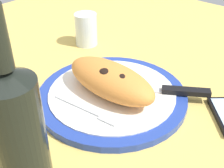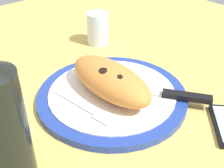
% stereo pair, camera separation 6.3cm
% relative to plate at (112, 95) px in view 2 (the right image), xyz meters
% --- Properties ---
extents(ground_plane, '(1.50, 1.50, 0.03)m').
position_rel_plate_xyz_m(ground_plane, '(0.00, 0.00, -0.02)').
color(ground_plane, '#DBB756').
extents(plate, '(0.33, 0.33, 0.02)m').
position_rel_plate_xyz_m(plate, '(0.00, 0.00, 0.00)').
color(plate, '#233D99').
rests_on(plate, ground_plane).
extents(calzone, '(0.23, 0.10, 0.07)m').
position_rel_plate_xyz_m(calzone, '(-0.00, -0.01, 0.04)').
color(calzone, orange).
rests_on(calzone, plate).
extents(fork, '(0.16, 0.03, 0.00)m').
position_rel_plate_xyz_m(fork, '(0.01, -0.08, 0.01)').
color(fork, silver).
rests_on(fork, plate).
extents(knife, '(0.22, 0.15, 0.01)m').
position_rel_plate_xyz_m(knife, '(0.10, 0.08, 0.01)').
color(knife, silver).
rests_on(knife, plate).
extents(water_glass, '(0.06, 0.06, 0.09)m').
position_rel_plate_xyz_m(water_glass, '(-0.23, 0.16, 0.03)').
color(water_glass, silver).
rests_on(water_glass, ground_plane).
extents(wine_bottle, '(0.07, 0.07, 0.29)m').
position_rel_plate_xyz_m(wine_bottle, '(0.07, -0.26, 0.11)').
color(wine_bottle, black).
rests_on(wine_bottle, ground_plane).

